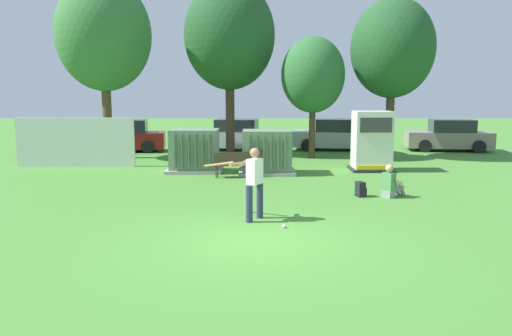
% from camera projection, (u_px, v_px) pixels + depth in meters
% --- Properties ---
extents(ground_plane, '(96.00, 96.00, 0.00)m').
position_uv_depth(ground_plane, '(257.00, 242.00, 10.37)').
color(ground_plane, '#478433').
extents(fence_panel, '(4.80, 0.12, 2.00)m').
position_uv_depth(fence_panel, '(75.00, 142.00, 20.60)').
color(fence_panel, silver).
rests_on(fence_panel, ground).
extents(transformer_west, '(2.10, 1.70, 1.62)m').
position_uv_depth(transformer_west, '(194.00, 151.00, 19.38)').
color(transformer_west, '#9E9B93').
rests_on(transformer_west, ground).
extents(transformer_mid_west, '(2.10, 1.70, 1.62)m').
position_uv_depth(transformer_mid_west, '(267.00, 152.00, 18.94)').
color(transformer_mid_west, '#9E9B93').
rests_on(transformer_mid_west, ground).
extents(generator_enclosure, '(1.60, 1.40, 2.30)m').
position_uv_depth(generator_enclosure, '(372.00, 141.00, 19.59)').
color(generator_enclosure, '#262626').
rests_on(generator_enclosure, ground).
extents(park_bench, '(1.84, 0.78, 0.92)m').
position_uv_depth(park_bench, '(238.00, 162.00, 18.13)').
color(park_bench, '#4C3828').
rests_on(park_bench, ground).
extents(batter, '(1.49, 1.08, 1.74)m').
position_uv_depth(batter, '(252.00, 180.00, 12.01)').
color(batter, '#282D4C').
rests_on(batter, ground).
extents(sports_ball, '(0.09, 0.09, 0.09)m').
position_uv_depth(sports_ball, '(284.00, 226.00, 11.43)').
color(sports_ball, white).
rests_on(sports_ball, ground).
extents(seated_spectator, '(0.78, 0.68, 0.96)m').
position_uv_depth(seated_spectator, '(391.00, 184.00, 14.74)').
color(seated_spectator, gray).
rests_on(seated_spectator, ground).
extents(backpack, '(0.32, 0.36, 0.44)m').
position_uv_depth(backpack, '(360.00, 189.00, 14.80)').
color(backpack, black).
rests_on(backpack, ground).
extents(tree_left, '(4.22, 4.22, 8.06)m').
position_uv_depth(tree_left, '(103.00, 35.00, 22.58)').
color(tree_left, brown).
rests_on(tree_left, ground).
extents(tree_center_left, '(4.30, 4.30, 8.22)m').
position_uv_depth(tree_center_left, '(229.00, 36.00, 23.95)').
color(tree_center_left, '#4C3828').
rests_on(tree_center_left, ground).
extents(tree_center_right, '(2.87, 2.87, 5.49)m').
position_uv_depth(tree_center_right, '(313.00, 75.00, 22.83)').
color(tree_center_right, '#4C3828').
rests_on(tree_center_right, ground).
extents(tree_right, '(3.79, 3.79, 7.24)m').
position_uv_depth(tree_right, '(392.00, 49.00, 22.93)').
color(tree_right, '#4C3828').
rests_on(tree_right, ground).
extents(parked_car_leftmost, '(4.37, 2.30, 1.62)m').
position_uv_depth(parked_car_leftmost, '(124.00, 137.00, 25.83)').
color(parked_car_leftmost, maroon).
rests_on(parked_car_leftmost, ground).
extents(parked_car_left_of_center, '(4.40, 2.36, 1.62)m').
position_uv_depth(parked_car_left_of_center, '(235.00, 136.00, 26.45)').
color(parked_car_left_of_center, silver).
rests_on(parked_car_left_of_center, ground).
extents(parked_car_right_of_center, '(4.40, 2.36, 1.62)m').
position_uv_depth(parked_car_right_of_center, '(334.00, 136.00, 26.55)').
color(parked_car_right_of_center, '#B2B2B7').
rests_on(parked_car_right_of_center, ground).
extents(parked_car_rightmost, '(4.39, 2.34, 1.62)m').
position_uv_depth(parked_car_rightmost, '(449.00, 136.00, 26.17)').
color(parked_car_rightmost, gray).
rests_on(parked_car_rightmost, ground).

